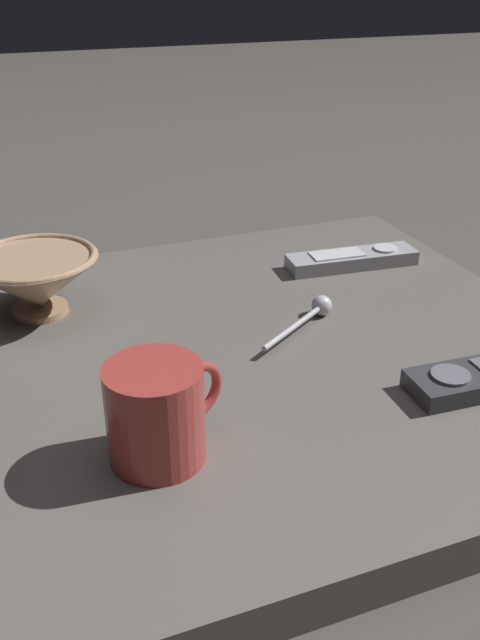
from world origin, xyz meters
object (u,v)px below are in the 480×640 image
at_px(coffee_mug, 157,413).
at_px(teaspoon, 315,310).
at_px(cereal_bowl, 36,281).
at_px(tv_remote_near, 352,259).

distance_m(coffee_mug, teaspoon, 0.29).
distance_m(cereal_bowl, tv_remote_near, 0.40).
relative_size(cereal_bowl, teaspoon, 1.27).
bearing_deg(coffee_mug, cereal_bowl, -78.86).
bearing_deg(cereal_bowl, coffee_mug, 101.14).
bearing_deg(tv_remote_near, cereal_bowl, -1.46).
xyz_separation_m(coffee_mug, tv_remote_near, (-0.34, -0.29, -0.03)).
height_order(cereal_bowl, coffee_mug, coffee_mug).
bearing_deg(teaspoon, tv_remote_near, -133.81).
xyz_separation_m(cereal_bowl, coffee_mug, (-0.06, 0.30, 0.00)).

